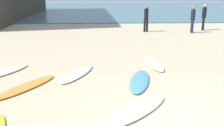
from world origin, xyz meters
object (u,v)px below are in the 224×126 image
object	(u,v)px
surfboard_0	(26,87)
beachgoer_near	(193,18)
surfboard_5	(138,109)
beachgoer_far	(146,17)
surfboard_7	(77,74)
beachgoer_mid	(204,16)
surfboard_2	(153,63)
surfboard_4	(4,72)
surfboard_6	(139,81)

from	to	relation	value
surfboard_0	beachgoer_near	world-z (taller)	beachgoer_near
surfboard_5	beachgoer_far	bearing A→B (deg)	-57.51
surfboard_7	beachgoer_mid	size ratio (longest dim) A/B	1.11
surfboard_2	beachgoer_near	bearing A→B (deg)	-123.94
surfboard_7	surfboard_5	bearing A→B (deg)	144.39
surfboard_4	surfboard_6	size ratio (longest dim) A/B	0.95
surfboard_5	surfboard_6	bearing A→B (deg)	-56.17
beachgoer_mid	beachgoer_far	world-z (taller)	beachgoer_mid
surfboard_0	surfboard_5	bearing A→B (deg)	5.07
surfboard_2	surfboard_4	distance (m)	5.27
surfboard_4	surfboard_7	world-z (taller)	surfboard_7
surfboard_2	surfboard_6	world-z (taller)	surfboard_2
surfboard_2	beachgoer_far	world-z (taller)	beachgoer_far
surfboard_0	beachgoer_near	size ratio (longest dim) A/B	1.30
surfboard_4	surfboard_7	size ratio (longest dim) A/B	1.00
surfboard_7	beachgoer_mid	world-z (taller)	beachgoer_mid
surfboard_0	surfboard_5	world-z (taller)	surfboard_5
surfboard_2	surfboard_7	world-z (taller)	surfboard_2
surfboard_0	surfboard_2	world-z (taller)	surfboard_2
surfboard_0	beachgoer_mid	bearing A→B (deg)	80.43
surfboard_0	surfboard_5	xyz separation A→B (m)	(3.00, -1.52, 0.00)
surfboard_0	surfboard_2	bearing A→B (deg)	59.95
surfboard_7	beachgoer_far	size ratio (longest dim) A/B	1.15
surfboard_2	surfboard_6	size ratio (longest dim) A/B	0.98
beachgoer_near	beachgoer_mid	distance (m)	1.58
surfboard_5	surfboard_2	bearing A→B (deg)	-63.47
surfboard_7	surfboard_0	bearing A→B (deg)	61.13
surfboard_2	surfboard_4	xyz separation A→B (m)	(-5.21, -0.81, -0.01)
surfboard_6	beachgoer_far	size ratio (longest dim) A/B	1.20
surfboard_4	surfboard_5	world-z (taller)	surfboard_5
surfboard_0	surfboard_4	distance (m)	1.77
beachgoer_mid	beachgoer_far	bearing A→B (deg)	110.90
surfboard_7	beachgoer_near	world-z (taller)	beachgoer_near
surfboard_4	surfboard_0	bearing A→B (deg)	-20.06
surfboard_4	beachgoer_near	world-z (taller)	beachgoer_near
surfboard_6	beachgoer_far	xyz separation A→B (m)	(1.82, 9.59, 0.93)
beachgoer_near	beachgoer_far	distance (m)	3.01
surfboard_5	surfboard_4	bearing A→B (deg)	7.94
surfboard_5	beachgoer_near	size ratio (longest dim) A/B	1.24
surfboard_0	surfboard_5	size ratio (longest dim) A/B	1.05
surfboard_6	beachgoer_near	bearing A→B (deg)	-104.05
surfboard_5	beachgoer_mid	distance (m)	13.54
surfboard_2	beachgoer_mid	bearing A→B (deg)	-126.89
beachgoer_near	beachgoer_mid	world-z (taller)	beachgoer_mid
surfboard_2	beachgoer_mid	distance (m)	9.79
surfboard_4	beachgoer_mid	xyz separation A→B (m)	(10.36, 9.08, 0.97)
surfboard_4	surfboard_6	distance (m)	4.54
surfboard_6	beachgoer_near	size ratio (longest dim) A/B	1.22
surfboard_4	surfboard_7	bearing A→B (deg)	24.45
surfboard_0	beachgoer_mid	size ratio (longest dim) A/B	1.24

